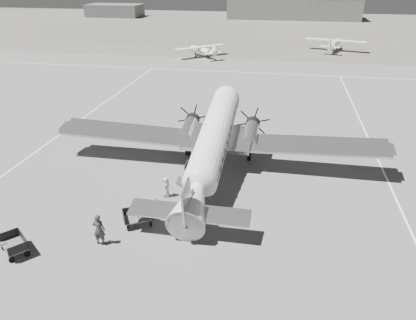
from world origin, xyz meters
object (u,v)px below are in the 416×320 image
object	(u,v)px
shed_secondary	(115,10)
baggage_cart_far	(14,245)
light_plane_left	(202,51)
dc3_airliner	(213,144)
passenger	(166,187)
hangar_main	(293,8)
baggage_cart_near	(138,218)
light_plane_right	(334,45)
ramp_agent	(154,208)
ground_crew	(99,229)

from	to	relation	value
shed_secondary	baggage_cart_far	world-z (taller)	shed_secondary
light_plane_left	baggage_cart_far	world-z (taller)	light_plane_left
dc3_airliner	passenger	world-z (taller)	dc3_airliner
hangar_main	baggage_cart_near	size ratio (longest dim) A/B	22.00
hangar_main	light_plane_left	distance (m)	71.19
baggage_cart_near	passenger	world-z (taller)	passenger
hangar_main	light_plane_right	world-z (taller)	hangar_main
light_plane_right	ramp_agent	bearing A→B (deg)	-88.76
dc3_airliner	ramp_agent	bearing A→B (deg)	-111.35
dc3_airliner	passenger	distance (m)	5.16
hangar_main	passenger	world-z (taller)	hangar_main
ramp_agent	shed_secondary	bearing A→B (deg)	14.90
dc3_airliner	baggage_cart_near	bearing A→B (deg)	-113.87
hangar_main	ramp_agent	bearing A→B (deg)	-94.33
ramp_agent	hangar_main	bearing A→B (deg)	-12.77
light_plane_right	ground_crew	world-z (taller)	light_plane_right
passenger	ramp_agent	bearing A→B (deg)	-176.06
light_plane_left	dc3_airliner	bearing A→B (deg)	-121.88
light_plane_left	baggage_cart_far	distance (m)	58.44
dc3_airliner	passenger	xyz separation A→B (m)	(-2.68, -4.00, -1.86)
hangar_main	passenger	size ratio (longest dim) A/B	27.61
ramp_agent	light_plane_right	bearing A→B (deg)	-23.52
dc3_airliner	baggage_cart_far	distance (m)	15.34
hangar_main	baggage_cart_far	bearing A→B (deg)	-97.19
passenger	hangar_main	bearing A→B (deg)	-0.32
light_plane_right	ramp_agent	world-z (taller)	light_plane_right
shed_secondary	dc3_airliner	size ratio (longest dim) A/B	0.65
light_plane_left	ramp_agent	xyz separation A→B (m)	(7.42, -53.41, -0.34)
light_plane_right	baggage_cart_near	xyz separation A→B (m)	(-18.08, -65.15, -0.69)
ground_crew	light_plane_right	bearing A→B (deg)	-108.94
baggage_cart_far	ramp_agent	world-z (taller)	ramp_agent
baggage_cart_near	ground_crew	distance (m)	2.82
light_plane_left	passenger	size ratio (longest dim) A/B	6.86
shed_secondary	baggage_cart_far	xyz separation A→B (m)	(43.90, -122.60, -1.46)
dc3_airliner	baggage_cart_near	xyz separation A→B (m)	(-3.49, -7.82, -2.08)
baggage_cart_far	passenger	size ratio (longest dim) A/B	1.25
shed_secondary	passenger	bearing A→B (deg)	-66.15
shed_secondary	ground_crew	bearing A→B (deg)	-68.19
ramp_agent	passenger	world-z (taller)	passenger
shed_secondary	baggage_cart_near	world-z (taller)	shed_secondary
hangar_main	shed_secondary	size ratio (longest dim) A/B	2.33
dc3_airliner	light_plane_right	bearing A→B (deg)	75.88
ground_crew	ramp_agent	size ratio (longest dim) A/B	1.37
baggage_cart_near	ground_crew	bearing A→B (deg)	-152.31
light_plane_right	baggage_cart_near	distance (m)	67.62
baggage_cart_near	light_plane_right	bearing A→B (deg)	45.78
hangar_main	shed_secondary	distance (m)	60.22
hangar_main	ramp_agent	size ratio (longest dim) A/B	28.16
baggage_cart_near	passenger	xyz separation A→B (m)	(0.81, 3.83, 0.22)
light_plane_right	passenger	world-z (taller)	light_plane_right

